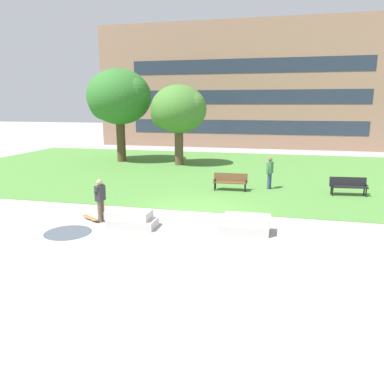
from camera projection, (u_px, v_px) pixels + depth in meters
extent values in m
plane|color=#A3A09B|center=(196.00, 212.00, 16.13)|extent=(140.00, 140.00, 0.00)
cube|color=#4C8438|center=(228.00, 172.00, 25.60)|extent=(40.00, 20.00, 0.02)
cube|color=#BCB7B2|center=(133.00, 223.00, 14.10)|extent=(1.80, 0.90, 0.32)
cube|color=beige|center=(129.00, 214.00, 14.06)|extent=(1.66, 0.83, 0.32)
cube|color=#BCB7B2|center=(244.00, 228.00, 13.51)|extent=(1.80, 0.90, 0.32)
cube|color=beige|center=(247.00, 220.00, 13.42)|extent=(1.66, 0.83, 0.32)
cylinder|color=brown|center=(100.00, 212.00, 14.59)|extent=(0.15, 0.15, 0.86)
cylinder|color=brown|center=(103.00, 210.00, 14.77)|extent=(0.15, 0.15, 0.86)
cube|color=#2D2D30|center=(100.00, 193.00, 14.52)|extent=(0.30, 0.43, 0.60)
cylinder|color=#2D2D30|center=(99.00, 188.00, 14.48)|extent=(0.18, 0.56, 0.31)
cylinder|color=#2D2D30|center=(101.00, 188.00, 14.47)|extent=(0.18, 0.56, 0.31)
sphere|color=tan|center=(99.00, 182.00, 14.41)|extent=(0.22, 0.22, 0.22)
cube|color=olive|center=(91.00, 218.00, 14.90)|extent=(0.79, 0.58, 0.02)
cube|color=olive|center=(85.00, 216.00, 15.20)|extent=(0.20, 0.23, 0.06)
cube|color=olive|center=(97.00, 220.00, 14.59)|extent=(0.20, 0.23, 0.06)
cylinder|color=silver|center=(86.00, 219.00, 14.99)|extent=(0.06, 0.05, 0.06)
cylinder|color=silver|center=(91.00, 218.00, 15.14)|extent=(0.06, 0.05, 0.06)
cylinder|color=silver|center=(92.00, 221.00, 14.69)|extent=(0.06, 0.05, 0.06)
cylinder|color=silver|center=(97.00, 220.00, 14.84)|extent=(0.06, 0.05, 0.06)
cylinder|color=#47515B|center=(68.00, 233.00, 13.50)|extent=(1.69, 1.69, 0.01)
cube|color=brown|center=(230.00, 183.00, 19.84)|extent=(1.81, 0.50, 0.05)
cube|color=brown|center=(231.00, 177.00, 20.02)|extent=(1.80, 0.18, 0.46)
cube|color=black|center=(214.00, 180.00, 19.97)|extent=(0.07, 0.40, 0.04)
cube|color=black|center=(246.00, 181.00, 19.65)|extent=(0.07, 0.40, 0.04)
cylinder|color=black|center=(215.00, 187.00, 19.89)|extent=(0.07, 0.07, 0.41)
cylinder|color=black|center=(245.00, 188.00, 19.58)|extent=(0.07, 0.07, 0.41)
cylinder|color=black|center=(215.00, 186.00, 20.20)|extent=(0.07, 0.07, 0.41)
cylinder|color=black|center=(245.00, 187.00, 19.89)|extent=(0.07, 0.07, 0.41)
cube|color=black|center=(349.00, 187.00, 18.77)|extent=(1.83, 0.61, 0.05)
cube|color=black|center=(348.00, 182.00, 18.96)|extent=(1.80, 0.30, 0.46)
cube|color=black|center=(332.00, 184.00, 18.86)|extent=(0.10, 0.40, 0.04)
cube|color=black|center=(367.00, 185.00, 18.64)|extent=(0.10, 0.40, 0.04)
cylinder|color=black|center=(333.00, 192.00, 18.78)|extent=(0.07, 0.07, 0.41)
cylinder|color=black|center=(366.00, 193.00, 18.57)|extent=(0.07, 0.07, 0.41)
cylinder|color=black|center=(331.00, 190.00, 19.09)|extent=(0.07, 0.07, 0.41)
cylinder|color=black|center=(364.00, 191.00, 18.88)|extent=(0.07, 0.07, 0.41)
cylinder|color=#4C3823|center=(121.00, 138.00, 29.70)|extent=(0.69, 0.69, 3.68)
ellipsoid|color=#2D6B28|center=(119.00, 97.00, 28.96)|extent=(4.97, 4.97, 4.23)
sphere|color=#2D6B28|center=(106.00, 103.00, 29.85)|extent=(2.73, 2.73, 2.73)
sphere|color=#2D6B28|center=(132.00, 93.00, 28.15)|extent=(2.49, 2.49, 2.49)
cylinder|color=brown|center=(179.00, 145.00, 28.08)|extent=(0.65, 0.65, 3.00)
ellipsoid|color=#42752D|center=(179.00, 109.00, 27.48)|extent=(4.12, 4.12, 3.50)
sphere|color=#42752D|center=(166.00, 115.00, 28.22)|extent=(2.27, 2.27, 2.27)
sphere|color=#42752D|center=(191.00, 106.00, 26.81)|extent=(2.06, 2.06, 2.06)
cylinder|color=#384C7A|center=(269.00, 181.00, 20.21)|extent=(0.15, 0.15, 0.86)
cylinder|color=#384C7A|center=(270.00, 181.00, 20.38)|extent=(0.15, 0.15, 0.86)
cube|color=#3D7047|center=(270.00, 168.00, 20.13)|extent=(0.36, 0.46, 0.60)
cylinder|color=#3D7047|center=(268.00, 168.00, 19.96)|extent=(0.16, 0.22, 0.56)
cylinder|color=#3D7047|center=(272.00, 167.00, 20.28)|extent=(0.16, 0.22, 0.56)
sphere|color=brown|center=(270.00, 160.00, 20.02)|extent=(0.22, 0.22, 0.22)
cube|color=#8E6B56|center=(246.00, 86.00, 37.95)|extent=(31.76, 1.00, 12.64)
cube|color=#232D3D|center=(245.00, 127.00, 38.41)|extent=(23.82, 0.03, 1.40)
cube|color=#232D3D|center=(246.00, 97.00, 37.72)|extent=(23.82, 0.03, 1.40)
cube|color=#232D3D|center=(247.00, 66.00, 37.03)|extent=(23.82, 0.03, 1.40)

